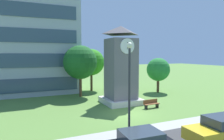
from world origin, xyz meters
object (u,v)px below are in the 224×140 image
clock_tower (121,70)px  tree_near_tower (158,70)px  tree_streetside (80,62)px  street_lamp (129,83)px  parked_car_yellow (222,129)px  tree_by_building (91,62)px  park_bench (151,104)px

clock_tower → tree_near_tower: bearing=25.7°
clock_tower → tree_streetside: (-3.28, 5.35, 0.70)m
street_lamp → parked_car_yellow: bearing=-20.8°
clock_tower → parked_car_yellow: 12.45m
street_lamp → parked_car_yellow: size_ratio=1.31×
tree_by_building → tree_near_tower: size_ratio=1.26×
tree_by_building → tree_near_tower: 10.12m
tree_streetside → park_bench: bearing=-58.5°
tree_by_building → park_bench: bearing=-78.5°
clock_tower → street_lamp: (-4.31, -9.91, 0.03)m
street_lamp → parked_car_yellow: (5.56, -2.11, -3.02)m
parked_car_yellow → tree_by_building: bearing=94.8°
parked_car_yellow → tree_streetside: bearing=104.6°
street_lamp → tree_streetside: 15.31m
tree_streetside → tree_by_building: tree_streetside is taller
park_bench → parked_car_yellow: 8.84m
park_bench → tree_streetside: (-5.25, 8.57, 4.09)m
street_lamp → tree_near_tower: street_lamp is taller
clock_tower → street_lamp: 10.81m
tree_streetside → tree_near_tower: size_ratio=1.34×
tree_streetside → parked_car_yellow: (4.53, -17.37, -3.69)m
tree_near_tower → street_lamp: bearing=-131.8°
park_bench → clock_tower: bearing=121.5°
clock_tower → street_lamp: size_ratio=1.38×
tree_streetside → clock_tower: bearing=-58.5°
street_lamp → tree_by_building: tree_by_building is taller
park_bench → tree_by_building: tree_by_building is taller
tree_near_tower → parked_car_yellow: size_ratio=1.05×
clock_tower → tree_by_building: size_ratio=1.37×
park_bench → tree_by_building: (-2.51, 12.36, 3.91)m
clock_tower → tree_by_building: 9.18m
park_bench → parked_car_yellow: size_ratio=0.38×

